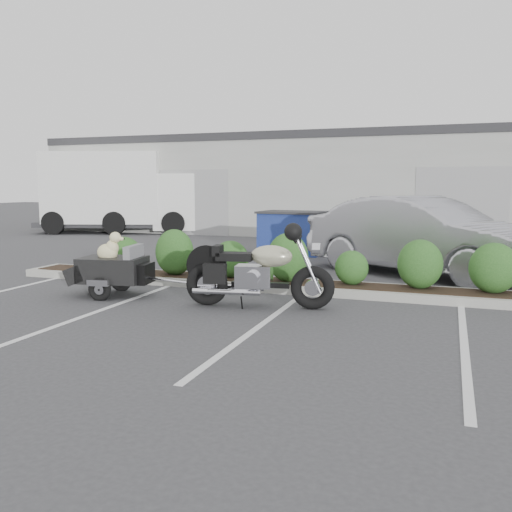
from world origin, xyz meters
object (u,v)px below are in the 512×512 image
(pet_trailer, at_px, (112,268))
(delivery_truck, at_px, (126,194))
(motorcycle, at_px, (258,273))
(dumpster, at_px, (293,232))
(sedan, at_px, (423,236))

(pet_trailer, height_order, delivery_truck, delivery_truck)
(motorcycle, bearing_deg, delivery_truck, 121.02)
(dumpster, relative_size, delivery_truck, 0.26)
(pet_trailer, xyz_separation_m, sedan, (5.14, 4.19, 0.38))
(motorcycle, distance_m, pet_trailer, 2.79)
(sedan, height_order, dumpster, sedan)
(sedan, bearing_deg, delivery_truck, 87.90)
(pet_trailer, xyz_separation_m, dumpster, (1.41, 6.91, 0.13))
(delivery_truck, bearing_deg, pet_trailer, -75.82)
(motorcycle, height_order, sedan, sedan)
(motorcycle, relative_size, delivery_truck, 0.32)
(dumpster, distance_m, delivery_truck, 9.88)
(motorcycle, relative_size, dumpster, 1.24)
(sedan, relative_size, dumpster, 2.68)
(pet_trailer, relative_size, dumpster, 1.00)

